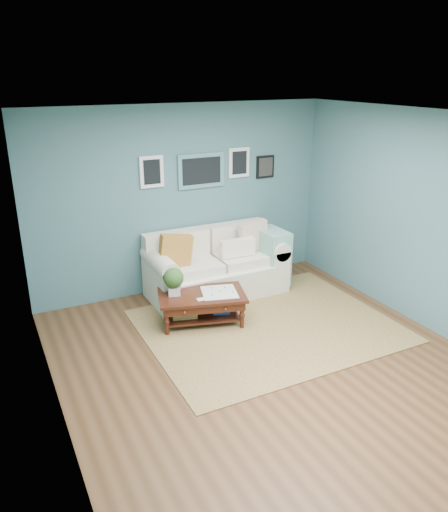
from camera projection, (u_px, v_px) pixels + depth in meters
room_shell at (273, 249)px, 5.21m from camera, size 5.00×5.02×2.70m
area_rug at (268, 326)px, 6.47m from camera, size 3.11×2.49×0.01m
loveseat at (221, 265)px, 7.34m from camera, size 2.04×0.93×1.05m
coffee_table at (197, 299)px, 6.44m from camera, size 1.24×0.93×0.77m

